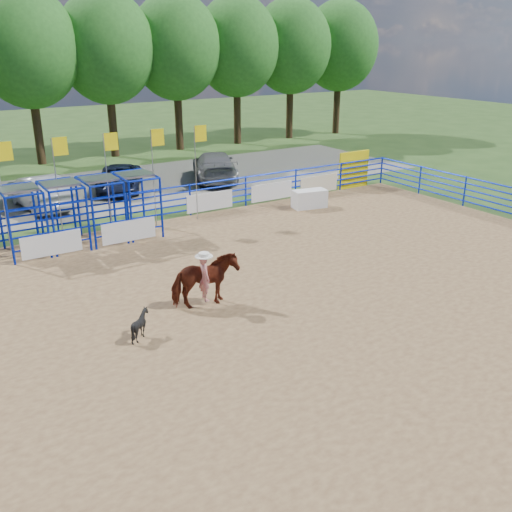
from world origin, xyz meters
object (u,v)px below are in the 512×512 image
(car_b, at_px, (39,192))
(horse_and_rider, at_px, (205,278))
(car_c, at_px, (120,179))
(car_d, at_px, (215,166))
(announcer_table, at_px, (309,199))
(calf, at_px, (140,325))

(car_b, bearing_deg, horse_and_rider, 90.08)
(car_b, distance_m, car_c, 4.62)
(car_b, bearing_deg, car_c, -170.95)
(car_b, bearing_deg, car_d, 177.58)
(car_c, height_order, car_d, car_d)
(announcer_table, relative_size, car_c, 0.35)
(announcer_table, height_order, car_d, car_d)
(car_b, distance_m, car_d, 10.03)
(horse_and_rider, bearing_deg, car_b, 96.73)
(announcer_table, relative_size, calf, 2.05)
(announcer_table, xyz_separation_m, horse_and_rider, (-9.37, -7.07, 0.48))
(calf, xyz_separation_m, car_b, (0.76, 14.87, 0.39))
(announcer_table, height_order, car_c, car_c)
(horse_and_rider, bearing_deg, announcer_table, 37.03)
(announcer_table, bearing_deg, car_c, 128.65)
(calf, bearing_deg, car_d, -33.14)
(calf, distance_m, car_c, 16.95)
(announcer_table, bearing_deg, horse_and_rider, -142.97)
(horse_and_rider, xyz_separation_m, car_b, (-1.66, 14.03, -0.13))
(car_d, bearing_deg, announcer_table, 119.87)
(car_c, relative_size, car_d, 0.84)
(announcer_table, distance_m, car_c, 10.52)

